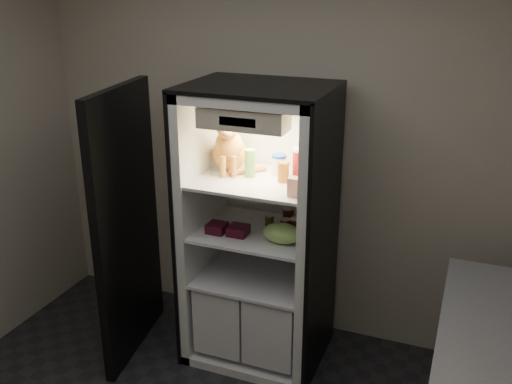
% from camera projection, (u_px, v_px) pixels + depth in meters
% --- Properties ---
extents(room_shell, '(3.60, 3.60, 3.60)m').
position_uv_depth(room_shell, '(137.00, 202.00, 2.30)').
color(room_shell, white).
rests_on(room_shell, floor).
extents(refrigerator, '(0.90, 0.72, 1.88)m').
position_uv_depth(refrigerator, '(260.00, 247.00, 3.79)').
color(refrigerator, white).
rests_on(refrigerator, floor).
extents(fridge_door, '(0.20, 0.87, 1.85)m').
position_uv_depth(fridge_door, '(127.00, 227.00, 3.79)').
color(fridge_door, black).
rests_on(fridge_door, floor).
extents(tabby_cat, '(0.39, 0.42, 0.43)m').
position_uv_depth(tabby_cat, '(230.00, 148.00, 3.65)').
color(tabby_cat, '#C05918').
rests_on(tabby_cat, refrigerator).
extents(parmesan_shaker, '(0.07, 0.07, 0.18)m').
position_uv_depth(parmesan_shaker, '(250.00, 163.00, 3.58)').
color(parmesan_shaker, '#268D36').
rests_on(parmesan_shaker, refrigerator).
extents(mayo_tub, '(0.09, 0.09, 0.13)m').
position_uv_depth(mayo_tub, '(279.00, 165.00, 3.62)').
color(mayo_tub, white).
rests_on(mayo_tub, refrigerator).
extents(salsa_jar, '(0.07, 0.07, 0.13)m').
position_uv_depth(salsa_jar, '(283.00, 172.00, 3.49)').
color(salsa_jar, maroon).
rests_on(salsa_jar, refrigerator).
extents(pepper_jar, '(0.12, 0.12, 0.20)m').
position_uv_depth(pepper_jar, '(302.00, 164.00, 3.52)').
color(pepper_jar, '#A51D16').
rests_on(pepper_jar, refrigerator).
extents(cream_carton, '(0.07, 0.07, 0.11)m').
position_uv_depth(cream_carton, '(294.00, 187.00, 3.27)').
color(cream_carton, silver).
rests_on(cream_carton, refrigerator).
extents(soda_can_a, '(0.07, 0.07, 0.13)m').
position_uv_depth(soda_can_a, '(288.00, 218.00, 3.70)').
color(soda_can_a, black).
rests_on(soda_can_a, refrigerator).
extents(soda_can_b, '(0.06, 0.06, 0.12)m').
position_uv_depth(soda_can_b, '(294.00, 227.00, 3.58)').
color(soda_can_b, black).
rests_on(soda_can_b, refrigerator).
extents(soda_can_c, '(0.06, 0.06, 0.12)m').
position_uv_depth(soda_can_c, '(285.00, 228.00, 3.58)').
color(soda_can_c, black).
rests_on(soda_can_c, refrigerator).
extents(condiment_jar, '(0.06, 0.06, 0.08)m').
position_uv_depth(condiment_jar, '(269.00, 220.00, 3.73)').
color(condiment_jar, '#4E3916').
rests_on(condiment_jar, refrigerator).
extents(grape_bag, '(0.24, 0.18, 0.12)m').
position_uv_depth(grape_bag, '(282.00, 233.00, 3.49)').
color(grape_bag, '#9ACF60').
rests_on(grape_bag, refrigerator).
extents(berry_box_left, '(0.12, 0.12, 0.06)m').
position_uv_depth(berry_box_left, '(217.00, 228.00, 3.64)').
color(berry_box_left, '#4E0D20').
rests_on(berry_box_left, refrigerator).
extents(berry_box_right, '(0.12, 0.12, 0.06)m').
position_uv_depth(berry_box_right, '(238.00, 230.00, 3.60)').
color(berry_box_right, '#4E0D20').
rests_on(berry_box_right, refrigerator).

